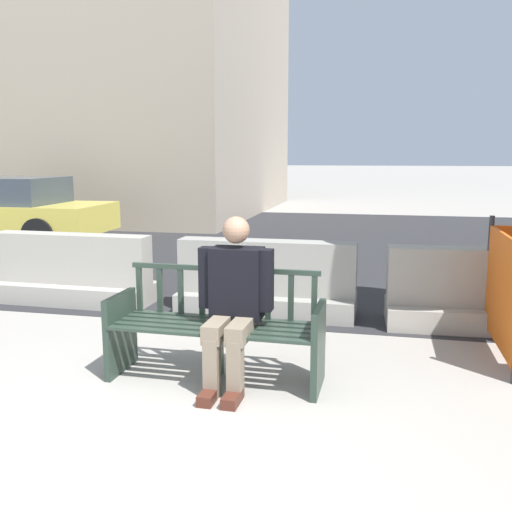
{
  "coord_description": "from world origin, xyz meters",
  "views": [
    {
      "loc": [
        1.45,
        -2.9,
        1.78
      ],
      "look_at": [
        0.21,
        2.75,
        0.75
      ],
      "focal_mm": 40.0,
      "sensor_mm": 36.0,
      "label": 1
    }
  ],
  "objects_px": {
    "seated_person": "(234,298)",
    "car_taxi_near": "(3,211)",
    "jersey_barrier_left": "(72,274)",
    "jersey_barrier_right": "(486,297)",
    "jersey_barrier_centre": "(266,284)",
    "street_bench": "(216,331)"
  },
  "relations": [
    {
      "from": "jersey_barrier_centre",
      "to": "jersey_barrier_left",
      "type": "bearing_deg",
      "value": 179.56
    },
    {
      "from": "jersey_barrier_left",
      "to": "jersey_barrier_right",
      "type": "relative_size",
      "value": 0.99
    },
    {
      "from": "jersey_barrier_left",
      "to": "car_taxi_near",
      "type": "distance_m",
      "value": 5.54
    },
    {
      "from": "seated_person",
      "to": "jersey_barrier_right",
      "type": "relative_size",
      "value": 0.65
    },
    {
      "from": "jersey_barrier_centre",
      "to": "jersey_barrier_right",
      "type": "distance_m",
      "value": 2.33
    },
    {
      "from": "street_bench",
      "to": "jersey_barrier_left",
      "type": "distance_m",
      "value": 3.13
    },
    {
      "from": "jersey_barrier_left",
      "to": "jersey_barrier_right",
      "type": "height_order",
      "value": "same"
    },
    {
      "from": "jersey_barrier_right",
      "to": "car_taxi_near",
      "type": "xyz_separation_m",
      "value": [
        -8.58,
        4.07,
        0.33
      ]
    },
    {
      "from": "street_bench",
      "to": "jersey_barrier_centre",
      "type": "height_order",
      "value": "street_bench"
    },
    {
      "from": "street_bench",
      "to": "car_taxi_near",
      "type": "bearing_deg",
      "value": 136.28
    },
    {
      "from": "street_bench",
      "to": "jersey_barrier_left",
      "type": "relative_size",
      "value": 0.84
    },
    {
      "from": "seated_person",
      "to": "car_taxi_near",
      "type": "height_order",
      "value": "car_taxi_near"
    },
    {
      "from": "jersey_barrier_right",
      "to": "seated_person",
      "type": "bearing_deg",
      "value": -137.94
    },
    {
      "from": "jersey_barrier_right",
      "to": "car_taxi_near",
      "type": "relative_size",
      "value": 0.46
    },
    {
      "from": "car_taxi_near",
      "to": "seated_person",
      "type": "bearing_deg",
      "value": -43.27
    },
    {
      "from": "jersey_barrier_left",
      "to": "jersey_barrier_right",
      "type": "distance_m",
      "value": 4.75
    },
    {
      "from": "jersey_barrier_right",
      "to": "car_taxi_near",
      "type": "height_order",
      "value": "car_taxi_near"
    },
    {
      "from": "jersey_barrier_right",
      "to": "car_taxi_near",
      "type": "distance_m",
      "value": 9.5
    },
    {
      "from": "jersey_barrier_centre",
      "to": "jersey_barrier_left",
      "type": "relative_size",
      "value": 0.99
    },
    {
      "from": "street_bench",
      "to": "jersey_barrier_centre",
      "type": "bearing_deg",
      "value": 89.7
    },
    {
      "from": "street_bench",
      "to": "jersey_barrier_left",
      "type": "height_order",
      "value": "street_bench"
    },
    {
      "from": "seated_person",
      "to": "car_taxi_near",
      "type": "distance_m",
      "value": 8.8
    }
  ]
}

